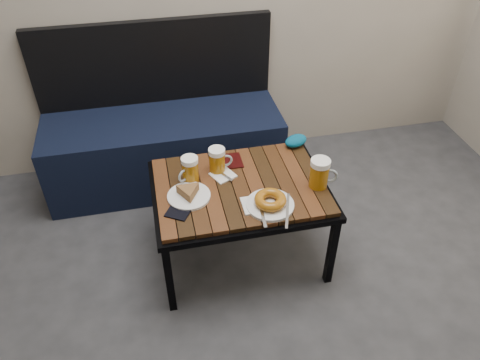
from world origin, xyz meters
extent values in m
cube|color=black|center=(-0.12, 1.74, 0.23)|extent=(1.40, 0.50, 0.45)
cube|color=black|center=(-0.12, 1.97, 0.70)|extent=(1.40, 0.05, 0.50)
cube|color=black|center=(-0.20, 0.74, 0.21)|extent=(0.04, 0.03, 0.42)
cube|color=black|center=(0.58, 0.74, 0.21)|extent=(0.03, 0.03, 0.42)
cube|color=black|center=(-0.20, 1.30, 0.21)|extent=(0.04, 0.04, 0.42)
cube|color=black|center=(0.58, 1.30, 0.21)|extent=(0.03, 0.04, 0.42)
cube|color=black|center=(0.19, 1.02, 0.43)|extent=(0.84, 0.62, 0.03)
cube|color=#3C1D0D|center=(0.19, 1.02, 0.46)|extent=(0.80, 0.58, 0.02)
cylinder|color=#9F630C|center=(-0.03, 1.10, 0.53)|extent=(0.11, 0.11, 0.11)
cylinder|color=white|center=(-0.03, 1.10, 0.59)|extent=(0.08, 0.08, 0.02)
torus|color=#8C999E|center=(-0.07, 1.08, 0.53)|extent=(0.06, 0.05, 0.07)
cylinder|color=#9F630C|center=(0.11, 1.15, 0.53)|extent=(0.08, 0.08, 0.11)
cylinder|color=white|center=(0.11, 1.15, 0.59)|extent=(0.08, 0.08, 0.02)
torus|color=#8C999E|center=(0.15, 1.15, 0.53)|extent=(0.07, 0.02, 0.07)
cylinder|color=#9F630C|center=(0.55, 0.93, 0.53)|extent=(0.11, 0.11, 0.12)
cylinder|color=white|center=(0.55, 0.93, 0.61)|extent=(0.09, 0.09, 0.03)
torus|color=#8C999E|center=(0.60, 0.92, 0.53)|extent=(0.08, 0.03, 0.07)
cylinder|color=white|center=(-0.06, 0.98, 0.48)|extent=(0.20, 0.20, 0.01)
cylinder|color=white|center=(0.29, 0.84, 0.48)|extent=(0.22, 0.22, 0.01)
torus|color=#86480C|center=(0.29, 0.84, 0.51)|extent=(0.15, 0.15, 0.05)
cube|color=#A5A8AD|center=(0.36, 0.78, 0.49)|extent=(0.09, 0.22, 0.00)
cube|color=#A5A8AD|center=(0.24, 0.78, 0.49)|extent=(0.03, 0.17, 0.00)
cube|color=white|center=(0.13, 1.10, 0.48)|extent=(0.14, 0.14, 0.01)
cube|color=#A5A8AD|center=(0.13, 1.10, 0.48)|extent=(0.08, 0.13, 0.00)
cube|color=white|center=(0.24, 0.86, 0.48)|extent=(0.14, 0.12, 0.01)
cube|color=black|center=(-0.10, 0.91, 0.48)|extent=(0.16, 0.17, 0.01)
cube|color=black|center=(0.20, 1.21, 0.48)|extent=(0.09, 0.13, 0.01)
ellipsoid|color=navy|center=(0.55, 1.28, 0.50)|extent=(0.15, 0.13, 0.06)
camera|label=1|loc=(-0.18, -0.67, 1.89)|focal=35.00mm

